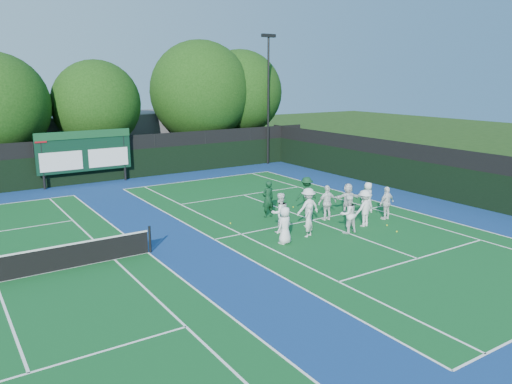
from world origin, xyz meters
TOP-DOWN VIEW (x-y plane):
  - ground at (0.00, 0.00)m, footprint 120.00×120.00m
  - court_apron at (-6.00, 1.00)m, footprint 34.00×32.00m
  - near_court at (0.00, 1.00)m, footprint 11.05×23.85m
  - back_fence at (-6.00, 16.00)m, footprint 34.00×0.08m
  - divider_fence_right at (9.00, 1.00)m, footprint 0.08×32.00m
  - scoreboard at (-7.01, 15.59)m, footprint 6.00×0.21m
  - clubhouse at (-2.00, 24.00)m, footprint 18.00×6.00m
  - light_pole_right at (7.50, 15.70)m, footprint 1.20×0.30m
  - tree_c at (-4.77, 19.58)m, footprint 6.30×6.30m
  - tree_d at (3.61, 19.58)m, footprint 8.10×8.10m
  - tree_e at (7.37, 19.58)m, footprint 7.11×7.11m
  - tennis_ball_1 at (0.71, 3.45)m, footprint 0.07×0.07m
  - tennis_ball_2 at (1.97, -2.62)m, footprint 0.07×0.07m
  - tennis_ball_3 at (-3.69, 2.67)m, footprint 0.07×0.07m
  - tennis_ball_5 at (2.36, -1.68)m, footprint 0.07×0.07m
  - player_front_0 at (-3.24, -1.09)m, footprint 0.90×0.71m
  - player_front_1 at (-1.79, -0.89)m, footprint 0.65×0.55m
  - player_front_2 at (0.03, -1.44)m, footprint 0.88×0.70m
  - player_front_3 at (1.40, -1.11)m, footprint 1.18×0.72m
  - player_front_4 at (3.18, -0.86)m, footprint 0.99×0.45m
  - player_back_0 at (-2.45, 0.35)m, footprint 0.93×0.75m
  - player_back_1 at (-0.83, 0.34)m, footprint 1.20×0.69m
  - player_back_2 at (0.63, 0.65)m, footprint 1.07×0.55m
  - player_back_3 at (2.22, 0.88)m, footprint 1.58×0.98m
  - player_back_4 at (3.60, 0.83)m, footprint 0.81×0.60m
  - coach_left at (-1.51, 2.66)m, footprint 0.69×0.46m
  - coach_right at (0.88, 2.56)m, footprint 1.27×0.86m

SIDE VIEW (x-z plane):
  - ground at x=0.00m, z-range 0.00..0.00m
  - court_apron at x=-6.00m, z-range 0.00..0.01m
  - near_court at x=0.00m, z-range 0.01..0.01m
  - tennis_ball_1 at x=0.71m, z-range 0.00..0.07m
  - tennis_ball_2 at x=1.97m, z-range 0.00..0.07m
  - tennis_ball_3 at x=-3.69m, z-range 0.00..0.07m
  - tennis_ball_5 at x=2.36m, z-range 0.00..0.07m
  - player_front_1 at x=-1.79m, z-range 0.00..1.51m
  - player_back_4 at x=3.60m, z-range 0.00..1.53m
  - player_front_0 at x=-3.24m, z-range 0.00..1.61m
  - player_back_3 at x=2.22m, z-range 0.00..1.63m
  - player_front_4 at x=3.18m, z-range 0.00..1.65m
  - player_back_2 at x=0.63m, z-range 0.00..1.75m
  - player_front_3 at x=1.40m, z-range 0.00..1.76m
  - player_front_2 at x=0.03m, z-range 0.00..1.77m
  - coach_right at x=0.88m, z-range 0.00..1.82m
  - player_back_0 at x=-2.45m, z-range 0.00..1.82m
  - player_back_1 at x=-0.83m, z-range 0.00..1.85m
  - coach_left at x=-1.51m, z-range 0.00..1.88m
  - back_fence at x=-6.00m, z-range -0.14..2.86m
  - divider_fence_right at x=9.00m, z-range -0.14..2.86m
  - clubhouse at x=-2.00m, z-range 0.00..4.00m
  - scoreboard at x=-7.01m, z-range 0.42..3.97m
  - tree_c at x=-4.77m, z-range 0.75..8.88m
  - tree_e at x=7.37m, z-range 0.85..10.02m
  - tree_d at x=3.61m, z-range 0.64..10.45m
  - light_pole_right at x=7.50m, z-range 1.24..11.36m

